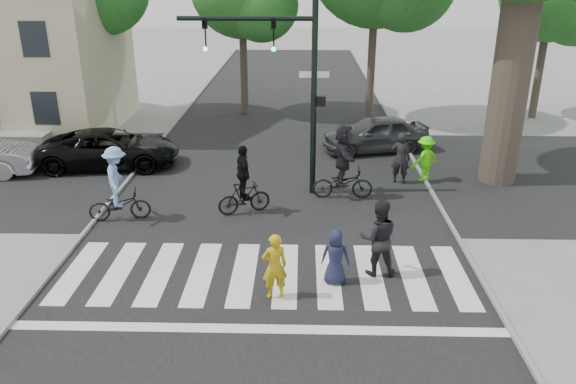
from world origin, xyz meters
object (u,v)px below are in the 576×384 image
object	(u,v)px
pedestrian_adult	(378,238)
car_grey	(375,134)
pedestrian_child	(335,257)
cyclist_mid	(244,186)
car_suv	(110,149)
cyclist_right	(343,166)
cyclist_left	(118,189)
traffic_signal	(286,71)
pedestrian_woman	(275,266)

from	to	relation	value
pedestrian_adult	car_grey	bearing A→B (deg)	-95.85
pedestrian_child	cyclist_mid	size ratio (longest dim) A/B	0.64
pedestrian_adult	car_grey	size ratio (longest dim) A/B	0.45
pedestrian_adult	cyclist_mid	distance (m)	4.91
car_suv	cyclist_mid	bearing A→B (deg)	-132.78
cyclist_mid	pedestrian_adult	bearing A→B (deg)	-44.89
cyclist_right	car_suv	size ratio (longest dim) A/B	0.49
cyclist_left	cyclist_right	distance (m)	6.73
pedestrian_child	car_grey	world-z (taller)	car_grey
traffic_signal	cyclist_mid	size ratio (longest dim) A/B	2.89
pedestrian_woman	car_grey	size ratio (longest dim) A/B	0.37
traffic_signal	pedestrian_woman	distance (m)	6.94
cyclist_right	car_grey	distance (m)	5.15
pedestrian_woman	car_grey	bearing A→B (deg)	-123.26
pedestrian_adult	cyclist_right	distance (m)	4.74
cyclist_left	car_suv	world-z (taller)	cyclist_left
pedestrian_woman	cyclist_left	world-z (taller)	cyclist_left
cyclist_right	car_suv	distance (m)	8.69
pedestrian_woman	cyclist_right	distance (m)	6.09
car_grey	pedestrian_woman	bearing A→B (deg)	-31.45
traffic_signal	cyclist_right	size ratio (longest dim) A/B	2.53
pedestrian_child	car_suv	size ratio (longest dim) A/B	0.27
pedestrian_adult	car_suv	bearing A→B (deg)	-40.18
cyclist_right	cyclist_left	bearing A→B (deg)	-164.26
pedestrian_woman	pedestrian_adult	size ratio (longest dim) A/B	0.82
pedestrian_woman	cyclist_right	world-z (taller)	cyclist_right
pedestrian_woman	car_grey	world-z (taller)	pedestrian_woman
car_suv	car_grey	bearing A→B (deg)	-83.18
cyclist_left	car_suv	bearing A→B (deg)	110.64
cyclist_left	cyclist_mid	size ratio (longest dim) A/B	1.05
pedestrian_adult	pedestrian_woman	bearing A→B (deg)	25.33
cyclist_mid	cyclist_right	world-z (taller)	cyclist_right
traffic_signal	cyclist_mid	xyz separation A→B (m)	(-1.18, -1.64, -3.05)
cyclist_left	car_grey	distance (m)	10.50
traffic_signal	cyclist_left	bearing A→B (deg)	-154.69
cyclist_mid	pedestrian_child	bearing A→B (deg)	-57.77
cyclist_mid	traffic_signal	bearing A→B (deg)	54.09
traffic_signal	cyclist_left	distance (m)	5.98
traffic_signal	pedestrian_woman	xyz separation A→B (m)	(-0.07, -6.19, -3.13)
cyclist_right	traffic_signal	bearing A→B (deg)	167.48
cyclist_right	car_suv	bearing A→B (deg)	161.17
pedestrian_child	cyclist_right	size ratio (longest dim) A/B	0.56
cyclist_mid	car_grey	xyz separation A→B (m)	(4.55, 6.13, -0.15)
pedestrian_woman	cyclist_right	size ratio (longest dim) A/B	0.65
car_grey	car_suv	bearing A→B (deg)	-91.64
cyclist_left	car_grey	world-z (taller)	cyclist_left
cyclist_left	car_grey	bearing A→B (deg)	39.80
cyclist_mid	cyclist_right	distance (m)	3.22
cyclist_right	car_suv	world-z (taller)	cyclist_right
pedestrian_woman	car_grey	xyz separation A→B (m)	(3.43, 10.69, -0.06)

